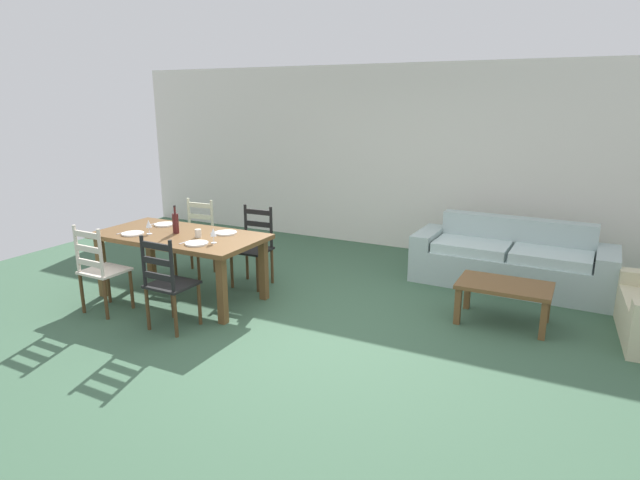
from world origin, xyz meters
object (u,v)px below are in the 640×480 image
dining_chair_far_right (254,246)px  wine_glass_near_left (149,224)px  dining_chair_near_right (168,283)px  couch (511,262)px  dining_table (180,241)px  wine_glass_near_right (213,233)px  dining_chair_far_left (196,238)px  coffee_table (504,290)px  wine_bottle (176,223)px  dining_chair_near_left (100,269)px  coffee_cup_primary (198,233)px

dining_chair_far_right → wine_glass_near_left: bearing=-130.3°
dining_chair_near_right → couch: 4.00m
dining_table → wine_glass_near_right: (0.58, -0.13, 0.20)m
dining_chair_far_left → coffee_table: bearing=2.2°
wine_bottle → coffee_table: bearing=14.7°
wine_bottle → couch: bearing=32.5°
dining_chair_near_right → dining_chair_far_right: (-0.00, 1.48, 0.00)m
dining_chair_far_left → wine_glass_near_right: size_ratio=5.96×
dining_chair_far_right → wine_glass_near_right: bearing=-83.0°
dining_chair_near_left → coffee_cup_primary: (0.74, 0.70, 0.32)m
dining_chair_far_left → wine_bottle: (0.37, -0.75, 0.39)m
wine_bottle → coffee_cup_primary: wine_bottle is taller
wine_glass_near_left → coffee_table: 3.85m
dining_chair_near_right → wine_glass_near_left: size_ratio=5.96×
wine_glass_near_left → dining_chair_near_right: bearing=-36.6°
dining_chair_near_left → coffee_cup_primary: 1.07m
couch → wine_glass_near_left: bearing=-147.3°
wine_glass_near_left → couch: bearing=32.7°
dining_chair_near_left → coffee_table: (3.82, 1.64, -0.12)m
dining_table → dining_chair_near_right: bearing=-56.9°
coffee_cup_primary → wine_glass_near_right: bearing=-21.0°
dining_chair_far_left → couch: dining_chair_far_left is taller
wine_glass_near_right → couch: wine_glass_near_right is taller
dining_chair_near_right → couch: bearing=45.6°
dining_chair_far_right → couch: (2.80, 1.38, -0.19)m
dining_chair_far_left → dining_chair_near_right: bearing=-58.9°
dining_chair_near_right → coffee_cup_primary: bearing=105.2°
dining_chair_far_left → dining_chair_near_left: bearing=-91.1°
dining_chair_far_left → coffee_table: size_ratio=1.07×
wine_bottle → coffee_table: (3.42, 0.90, -0.51)m
wine_bottle → coffee_cup_primary: bearing=-5.5°
dining_chair_far_right → dining_chair_far_left: bearing=179.1°
coffee_cup_primary → dining_table: bearing=176.0°
wine_bottle → wine_glass_near_right: size_ratio=1.96×
dining_chair_near_left → couch: (3.72, 2.85, -0.19)m
dining_chair_near_left → dining_chair_far_right: same height
wine_glass_near_left → wine_glass_near_right: 0.88m
dining_chair_far_right → wine_glass_near_right: 0.97m
dining_chair_near_left → dining_chair_far_right: bearing=57.9°
dining_chair_near_left → wine_glass_near_right: (1.04, 0.59, 0.38)m
dining_chair_far_left → coffee_table: dining_chair_far_left is taller
wine_glass_near_right → wine_glass_near_left: bearing=-178.7°
wine_glass_near_right → couch: size_ratio=0.07×
dining_chair_far_right → wine_glass_near_left: size_ratio=5.96×
dining_chair_near_right → coffee_table: (2.89, 1.64, -0.12)m
dining_chair_near_left → wine_glass_near_left: (0.16, 0.57, 0.38)m
dining_chair_near_left → couch: 4.69m
dining_chair_near_right → dining_chair_far_left: size_ratio=1.00×
wine_glass_near_left → wine_glass_near_right: (0.88, 0.02, 0.00)m
wine_bottle → dining_chair_near_left: bearing=-118.3°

